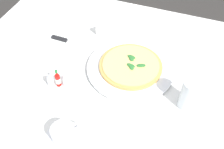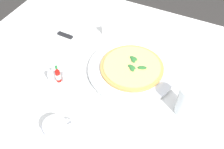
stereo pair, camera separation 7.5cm
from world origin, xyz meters
The scene contains 11 objects.
dining_table centered at (0.00, 0.00, 0.62)m, with size 1.21×1.21×0.74m.
pizza_plate centered at (-0.11, -0.14, 0.75)m, with size 0.36×0.36×0.02m.
pizza centered at (-0.11, -0.14, 0.77)m, with size 0.26×0.26×0.02m.
coffee_cup_left_edge centered at (0.00, 0.24, 0.77)m, with size 0.13×0.13×0.06m.
water_glass_back_corner centered at (-0.36, -0.04, 0.80)m, with size 0.07×0.07×0.13m.
napkin_folded centered at (0.29, -0.19, 0.75)m, with size 0.23×0.15×0.02m.
dinner_knife centered at (0.29, -0.19, 0.77)m, with size 0.20×0.03×0.01m.
hot_sauce_bottle centered at (0.13, 0.04, 0.78)m, with size 0.02×0.02×0.08m.
salt_shaker centered at (0.15, 0.05, 0.77)m, with size 0.03×0.03×0.06m.
pepper_shaker centered at (0.10, 0.03, 0.77)m, with size 0.03×0.03×0.06m.
menu_card centered at (0.08, -0.33, 0.77)m, with size 0.06×0.07×0.06m.
Camera 1 is at (-0.31, 0.61, 1.56)m, focal length 43.56 mm.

